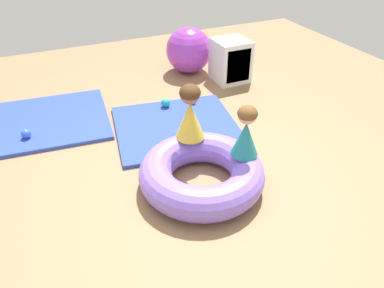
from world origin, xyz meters
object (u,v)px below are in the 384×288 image
Objects in this scene: play_ball_blue at (26,134)px; storage_cube at (231,61)px; play_ball_teal at (166,103)px; exercise_ball_large at (189,50)px; child_in_yellow at (190,112)px; child_in_teal at (246,132)px; play_ball_orange at (193,101)px; inflatable_cushion at (202,173)px.

play_ball_blue is 2.71m from storage_cube.
play_ball_teal is 0.17× the size of exercise_ball_large.
child_in_yellow is at bearing -130.53° from storage_cube.
child_in_teal reaches higher than play_ball_blue.
child_in_yellow is 6.72× the size of play_ball_orange.
play_ball_teal reaches higher than play_ball_orange.
play_ball_blue is 2.48m from exercise_ball_large.
exercise_ball_large reaches higher than inflatable_cushion.
child_in_teal reaches higher than play_ball_orange.
child_in_yellow is (0.06, 0.37, 0.40)m from inflatable_cushion.
play_ball_teal is at bearing 81.37° from inflatable_cushion.
child_in_yellow reaches higher than play_ball_orange.
child_in_teal is 4.71× the size of play_ball_blue.
child_in_yellow is (-0.31, 0.44, 0.03)m from child_in_teal.
exercise_ball_large is (0.88, 2.01, -0.22)m from child_in_yellow.
play_ball_blue is 0.15× the size of exercise_ball_large.
exercise_ball_large is (2.27, 0.98, 0.23)m from play_ball_blue.
play_ball_orange is 0.33m from play_ball_teal.
exercise_ball_large is (0.94, 2.38, 0.17)m from inflatable_cushion.
storage_cube is (0.39, -0.52, -0.04)m from exercise_ball_large.
play_ball_blue reaches higher than play_ball_orange.
play_ball_orange is at bearing -111.37° from exercise_ball_large.
inflatable_cushion reaches higher than play_ball_orange.
inflatable_cushion is 1.71× the size of exercise_ball_large.
play_ball_blue is (-1.39, 1.03, -0.45)m from child_in_yellow.
inflatable_cushion is 1.46m from play_ball_teal.
child_in_teal is at bearing -11.11° from inflatable_cushion.
storage_cube is at bearing -53.01° from exercise_ball_large.
child_in_yellow is at bearing -103.99° from child_in_teal.
play_ball_teal is 1.20m from storage_cube.
play_ball_teal is 1.20m from exercise_ball_large.
play_ball_blue is 1.88m from play_ball_orange.
exercise_ball_large reaches higher than play_ball_blue.
play_ball_orange is 0.12× the size of exercise_ball_large.
child_in_yellow is 1.22m from play_ball_orange.
child_in_teal is at bearing -103.13° from exercise_ball_large.
play_ball_blue is (-1.33, 1.40, -0.06)m from inflatable_cushion.
storage_cube reaches higher than inflatable_cushion.
exercise_ball_large is at bearing 68.63° from play_ball_orange.
child_in_teal reaches higher than play_ball_teal.
exercise_ball_large reaches higher than play_ball_teal.
inflatable_cushion is 2.56m from exercise_ball_large.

